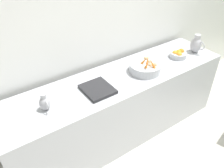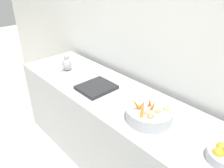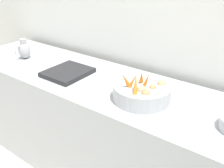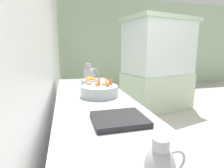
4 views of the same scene
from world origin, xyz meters
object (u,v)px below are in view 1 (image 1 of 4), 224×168
at_px(orange_bowl, 178,54).
at_px(metal_pitcher_tall, 196,44).
at_px(metal_pitcher_short, 45,103).
at_px(vegetable_colander, 145,67).

relative_size(orange_bowl, metal_pitcher_tall, 0.87).
relative_size(orange_bowl, metal_pitcher_short, 1.22).
xyz_separation_m(vegetable_colander, metal_pitcher_short, (-0.03, -1.24, 0.03)).
bearing_deg(metal_pitcher_short, vegetable_colander, 88.66).
bearing_deg(metal_pitcher_short, metal_pitcher_tall, 88.95).
height_order(vegetable_colander, metal_pitcher_tall, metal_pitcher_tall).
height_order(metal_pitcher_tall, metal_pitcher_short, metal_pitcher_tall).
distance_m(metal_pitcher_tall, metal_pitcher_short, 2.14).
distance_m(orange_bowl, metal_pitcher_tall, 0.31).
relative_size(vegetable_colander, orange_bowl, 1.69).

